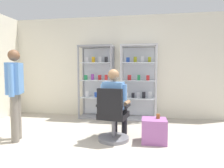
{
  "coord_description": "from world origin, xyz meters",
  "views": [
    {
      "loc": [
        0.69,
        -2.32,
        1.28
      ],
      "look_at": [
        0.08,
        1.42,
        1.0
      ],
      "focal_mm": 31.44,
      "sensor_mm": 36.0,
      "label": 1
    }
  ],
  "objects_px": {
    "display_cabinet_right": "(139,82)",
    "display_cabinet_left": "(97,81)",
    "tea_glass": "(158,116)",
    "office_chair": "(113,119)",
    "seated_shopkeeper": "(115,100)",
    "standing_customer": "(15,89)",
    "storage_crate": "(154,131)"
  },
  "relations": [
    {
      "from": "display_cabinet_left",
      "to": "display_cabinet_right",
      "type": "bearing_deg",
      "value": 0.03
    },
    {
      "from": "standing_customer",
      "to": "seated_shopkeeper",
      "type": "bearing_deg",
      "value": 13.11
    },
    {
      "from": "display_cabinet_right",
      "to": "display_cabinet_left",
      "type": "bearing_deg",
      "value": -179.97
    },
    {
      "from": "display_cabinet_left",
      "to": "seated_shopkeeper",
      "type": "height_order",
      "value": "display_cabinet_left"
    },
    {
      "from": "display_cabinet_right",
      "to": "standing_customer",
      "type": "height_order",
      "value": "display_cabinet_right"
    },
    {
      "from": "standing_customer",
      "to": "storage_crate",
      "type": "bearing_deg",
      "value": 7.09
    },
    {
      "from": "display_cabinet_right",
      "to": "office_chair",
      "type": "relative_size",
      "value": 1.98
    },
    {
      "from": "seated_shopkeeper",
      "to": "standing_customer",
      "type": "xyz_separation_m",
      "value": [
        -1.74,
        -0.41,
        0.22
      ]
    },
    {
      "from": "tea_glass",
      "to": "office_chair",
      "type": "bearing_deg",
      "value": -173.19
    },
    {
      "from": "display_cabinet_right",
      "to": "tea_glass",
      "type": "xyz_separation_m",
      "value": [
        0.39,
        -1.6,
        -0.5
      ]
    },
    {
      "from": "office_chair",
      "to": "seated_shopkeeper",
      "type": "height_order",
      "value": "seated_shopkeeper"
    },
    {
      "from": "standing_customer",
      "to": "display_cabinet_right",
      "type": "bearing_deg",
      "value": 42.42
    },
    {
      "from": "seated_shopkeeper",
      "to": "office_chair",
      "type": "bearing_deg",
      "value": -98.81
    },
    {
      "from": "display_cabinet_left",
      "to": "seated_shopkeeper",
      "type": "relative_size",
      "value": 1.47
    },
    {
      "from": "office_chair",
      "to": "display_cabinet_right",
      "type": "bearing_deg",
      "value": 76.57
    },
    {
      "from": "storage_crate",
      "to": "tea_glass",
      "type": "bearing_deg",
      "value": 27.71
    },
    {
      "from": "storage_crate",
      "to": "tea_glass",
      "type": "relative_size",
      "value": 5.2
    },
    {
      "from": "standing_customer",
      "to": "tea_glass",
      "type": "bearing_deg",
      "value": 7.7
    },
    {
      "from": "storage_crate",
      "to": "standing_customer",
      "type": "bearing_deg",
      "value": -172.91
    },
    {
      "from": "office_chair",
      "to": "seated_shopkeeper",
      "type": "xyz_separation_m",
      "value": [
        0.03,
        0.16,
        0.32
      ]
    },
    {
      "from": "seated_shopkeeper",
      "to": "tea_glass",
      "type": "xyz_separation_m",
      "value": [
        0.77,
        -0.07,
        -0.25
      ]
    },
    {
      "from": "display_cabinet_right",
      "to": "office_chair",
      "type": "height_order",
      "value": "display_cabinet_right"
    },
    {
      "from": "display_cabinet_left",
      "to": "standing_customer",
      "type": "bearing_deg",
      "value": -117.83
    },
    {
      "from": "display_cabinet_left",
      "to": "tea_glass",
      "type": "height_order",
      "value": "display_cabinet_left"
    },
    {
      "from": "display_cabinet_right",
      "to": "office_chair",
      "type": "distance_m",
      "value": 1.83
    },
    {
      "from": "tea_glass",
      "to": "standing_customer",
      "type": "height_order",
      "value": "standing_customer"
    },
    {
      "from": "display_cabinet_right",
      "to": "standing_customer",
      "type": "distance_m",
      "value": 2.88
    },
    {
      "from": "display_cabinet_right",
      "to": "seated_shopkeeper",
      "type": "bearing_deg",
      "value": -103.91
    },
    {
      "from": "display_cabinet_left",
      "to": "storage_crate",
      "type": "distance_m",
      "value": 2.3
    },
    {
      "from": "office_chair",
      "to": "seated_shopkeeper",
      "type": "relative_size",
      "value": 0.74
    },
    {
      "from": "display_cabinet_left",
      "to": "office_chair",
      "type": "bearing_deg",
      "value": -67.72
    },
    {
      "from": "office_chair",
      "to": "standing_customer",
      "type": "bearing_deg",
      "value": -171.89
    }
  ]
}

